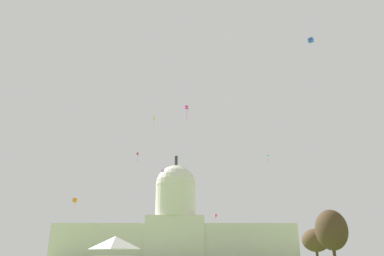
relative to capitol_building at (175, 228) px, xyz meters
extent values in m
cube|color=beige|center=(-33.35, 0.00, -7.62)|extent=(66.70, 18.92, 19.69)
cube|color=beige|center=(33.35, 0.00, -7.62)|extent=(66.70, 18.92, 19.69)
cube|color=beige|center=(0.00, 0.00, -5.52)|extent=(32.26, 20.81, 23.89)
cylinder|color=beige|center=(0.00, 0.00, 15.41)|extent=(23.15, 23.15, 17.98)
sphere|color=beige|center=(0.00, 0.00, 24.40)|extent=(23.54, 23.54, 23.54)
cylinder|color=#2D3833|center=(0.00, 0.00, 39.19)|extent=(1.80, 1.80, 6.04)
pyramid|color=white|center=(-6.89, -136.36, -12.43)|extent=(7.40, 6.75, 2.40)
cylinder|color=#42301E|center=(42.56, -119.15, -14.59)|extent=(0.77, 0.77, 5.75)
ellipsoid|color=#42301E|center=(42.56, -119.15, -8.80)|extent=(10.43, 10.51, 9.73)
cylinder|color=#4C3823|center=(46.09, -96.49, -14.90)|extent=(0.79, 0.79, 5.14)
ellipsoid|color=#4C3823|center=(46.09, -96.49, -10.28)|extent=(11.27, 11.31, 6.85)
pyramid|color=green|center=(-24.27, -85.18, -7.42)|extent=(1.67, 1.29, 0.12)
cube|color=blue|center=(37.18, -135.25, 34.42)|extent=(1.50, 1.50, 0.66)
cube|color=blue|center=(37.18, -135.25, 35.06)|extent=(1.50, 1.50, 0.66)
cube|color=pink|center=(17.60, -73.33, -0.83)|extent=(1.08, 1.14, 0.64)
cube|color=pink|center=(17.60, -73.33, -0.26)|extent=(1.08, 1.14, 0.64)
cylinder|color=pink|center=(17.61, -73.33, -1.99)|extent=(0.21, 0.27, 1.91)
pyramid|color=teal|center=(36.96, -80.01, 20.23)|extent=(1.39, 1.14, 0.16)
cylinder|color=red|center=(37.13, -80.36, 18.51)|extent=(0.10, 0.12, 2.23)
cube|color=gold|center=(-3.60, -103.01, 26.54)|extent=(0.33, 0.98, 1.46)
cylinder|color=pink|center=(-3.66, -103.01, 24.82)|extent=(0.11, 0.07, 2.09)
cube|color=#D1339E|center=(6.82, -130.02, 18.82)|extent=(1.05, 1.09, 0.61)
cube|color=#D1339E|center=(6.82, -130.02, 19.36)|extent=(1.05, 1.09, 0.61)
cylinder|color=#D1339E|center=(6.98, -130.02, 17.26)|extent=(0.20, 0.12, 2.75)
cube|color=red|center=(-17.81, -38.29, 32.67)|extent=(1.25, 1.19, 0.71)
cube|color=red|center=(-17.81, -38.29, 33.27)|extent=(1.25, 1.19, 0.71)
cylinder|color=red|center=(-17.62, -38.29, 30.77)|extent=(0.52, 0.26, 3.35)
cube|color=orange|center=(-30.20, -89.86, 2.27)|extent=(1.44, 1.47, 0.64)
cube|color=orange|center=(-30.20, -89.86, 2.95)|extent=(1.44, 1.47, 0.64)
cylinder|color=orange|center=(-30.11, -89.86, 0.85)|extent=(0.09, 0.17, 2.35)
cube|color=purple|center=(-3.28, -62.49, 18.47)|extent=(1.26, 1.32, 0.71)
cube|color=purple|center=(-3.28, -62.49, 19.15)|extent=(1.26, 1.32, 0.71)
camera|label=1|loc=(7.41, -210.36, -15.04)|focal=33.70mm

